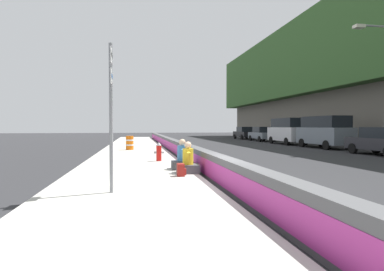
% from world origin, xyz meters
% --- Properties ---
extents(ground_plane, '(160.00, 160.00, 0.00)m').
position_xyz_m(ground_plane, '(0.00, 0.00, 0.00)').
color(ground_plane, '#2B2B2D').
rests_on(ground_plane, ground).
extents(sidewalk_strip, '(80.00, 4.40, 0.14)m').
position_xyz_m(sidewalk_strip, '(0.00, 2.65, 0.07)').
color(sidewalk_strip, '#B5B2A8').
rests_on(sidewalk_strip, ground_plane).
extents(jersey_barrier, '(76.00, 0.45, 0.85)m').
position_xyz_m(jersey_barrier, '(0.00, 0.00, 0.42)').
color(jersey_barrier, '#545456').
rests_on(jersey_barrier, ground_plane).
extents(route_sign_post, '(0.44, 0.09, 3.60)m').
position_xyz_m(route_sign_post, '(-0.80, 3.11, 2.21)').
color(route_sign_post, gray).
rests_on(route_sign_post, sidewalk_strip).
extents(fire_hydrant, '(0.26, 0.46, 0.88)m').
position_xyz_m(fire_hydrant, '(5.99, 1.48, 0.59)').
color(fire_hydrant, red).
rests_on(fire_hydrant, sidewalk_strip).
extents(seated_person_foreground, '(0.72, 0.83, 1.08)m').
position_xyz_m(seated_person_foreground, '(2.05, 0.76, 0.48)').
color(seated_person_foreground, '#424247').
rests_on(seated_person_foreground, sidewalk_strip).
extents(seated_person_middle, '(0.73, 0.84, 1.13)m').
position_xyz_m(seated_person_middle, '(3.07, 0.81, 0.49)').
color(seated_person_middle, '#424247').
rests_on(seated_person_middle, sidewalk_strip).
extents(backpack, '(0.32, 0.28, 0.40)m').
position_xyz_m(backpack, '(1.39, 1.10, 0.33)').
color(backpack, maroon).
rests_on(backpack, sidewalk_strip).
extents(construction_barrel, '(0.54, 0.54, 0.95)m').
position_xyz_m(construction_barrel, '(13.37, 2.96, 0.62)').
color(construction_barrel, orange).
rests_on(construction_barrel, sidewalk_strip).
extents(street_lamp, '(0.44, 2.47, 8.29)m').
position_xyz_m(street_lamp, '(9.18, -13.05, 4.95)').
color(street_lamp, '#9E9EA3').
rests_on(street_lamp, ground_plane).
extents(parked_car_third, '(4.52, 1.99, 1.71)m').
position_xyz_m(parked_car_third, '(7.95, -12.09, 0.86)').
color(parked_car_third, '#28282D').
rests_on(parked_car_third, ground_plane).
extents(parked_car_fourth, '(5.17, 2.25, 2.56)m').
position_xyz_m(parked_car_fourth, '(14.21, -12.31, 1.35)').
color(parked_car_fourth, slate).
rests_on(parked_car_fourth, ground_plane).
extents(parked_car_midline, '(5.11, 2.13, 2.56)m').
position_xyz_m(parked_car_midline, '(19.95, -12.11, 1.35)').
color(parked_car_midline, silver).
rests_on(parked_car_midline, ground_plane).
extents(parked_car_far, '(4.50, 1.95, 1.71)m').
position_xyz_m(parked_car_far, '(26.52, -12.19, 0.86)').
color(parked_car_far, slate).
rests_on(parked_car_far, ground_plane).
extents(parked_car_farther, '(4.53, 2.01, 1.71)m').
position_xyz_m(parked_car_farther, '(32.71, -12.22, 0.86)').
color(parked_car_farther, black).
rests_on(parked_car_farther, ground_plane).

